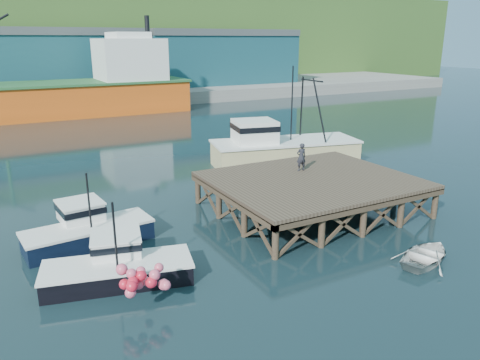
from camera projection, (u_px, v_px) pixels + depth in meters
ground at (234, 226)px, 27.18m from camera, size 300.00×300.00×0.00m
wharf at (314, 182)px, 28.99m from camera, size 12.00×10.00×2.62m
far_quay at (55, 93)px, 85.67m from camera, size 160.00×40.00×2.00m
warehouse_mid at (56, 63)px, 79.88m from camera, size 28.00×16.00×9.00m
warehouse_right at (214, 59)px, 93.67m from camera, size 30.00×16.00×9.00m
cargo_ship at (11, 94)px, 62.64m from camera, size 55.50×10.00×13.75m
hillside at (31, 36)px, 107.97m from camera, size 220.00×50.00×22.00m
boat_navy at (87, 228)px, 24.75m from camera, size 6.75×3.86×4.09m
boat_black at (118, 265)px, 20.95m from camera, size 6.88×5.71×4.02m
trawler at (283, 146)px, 39.89m from camera, size 13.12×7.10×8.33m
dinghy at (426, 255)px, 22.72m from camera, size 4.19×3.52×0.74m
dockworker at (301, 157)px, 30.52m from camera, size 0.71×0.50×1.84m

